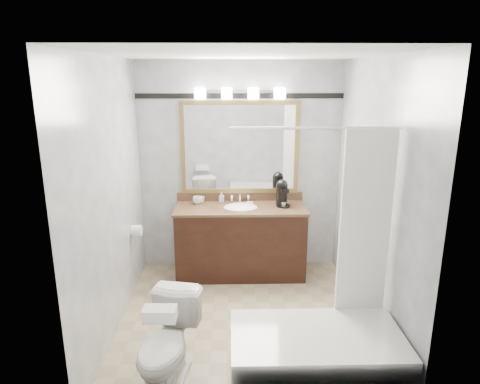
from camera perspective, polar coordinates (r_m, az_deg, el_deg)
name	(u,v)px	position (r m, az deg, el deg)	size (l,w,h in m)	color
room	(243,198)	(3.88, 0.44, -0.85)	(2.42, 2.62, 2.52)	tan
vanity	(240,240)	(5.11, 0.06, -6.37)	(1.53, 0.58, 0.97)	black
mirror	(240,148)	(5.08, -0.01, 5.92)	(1.40, 0.04, 1.10)	olive
vanity_light_bar	(240,93)	(4.96, 0.00, 13.05)	(1.02, 0.14, 0.12)	silver
accent_stripe	(240,96)	(5.03, -0.02, 12.70)	(2.40, 0.01, 0.06)	black
bathtub	(318,351)	(3.56, 10.42, -20.17)	(1.30, 0.75, 1.96)	white
tp_roll	(137,230)	(4.80, -13.63, -5.01)	(0.12, 0.12, 0.11)	white
toilet	(167,345)	(3.49, -9.71, -19.51)	(0.40, 0.70, 0.71)	white
tissue_box	(160,314)	(3.09, -10.64, -15.69)	(0.23, 0.12, 0.09)	white
coffee_maker	(282,192)	(5.01, 5.62, -0.04)	(0.16, 0.20, 0.31)	black
cup_left	(198,200)	(5.11, -5.69, -1.08)	(0.11, 0.11, 0.09)	white
cup_right	(202,200)	(5.16, -5.14, -1.02)	(0.08, 0.08, 0.07)	white
soap_bottle_a	(222,197)	(5.16, -2.48, -0.69)	(0.05, 0.05, 0.12)	white
soap_bar	(250,203)	(5.09, 1.30, -1.47)	(0.07, 0.05, 0.02)	beige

